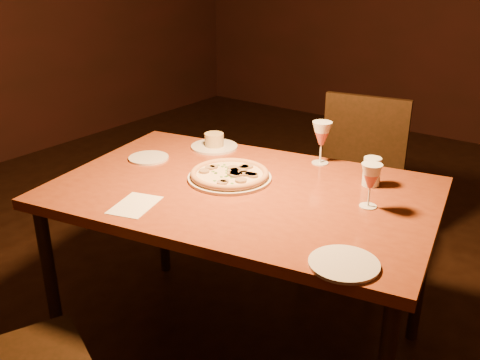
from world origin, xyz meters
The scene contains 11 objects.
floor centered at (0.00, 0.00, 0.00)m, with size 7.00×7.00×0.00m, color black.
dining_table centered at (0.10, -0.16, 0.73)m, with size 1.64×1.22×0.80m.
chair_far centered at (0.15, 0.80, 0.54)m, with size 0.54×0.54×0.96m.
pizza_plate centered at (0.00, -0.12, 0.82)m, with size 0.35×0.35×0.04m.
ramekin_saucer centered at (-0.30, 0.15, 0.82)m, with size 0.22×0.22×0.07m.
wine_glass_far centered at (0.21, 0.27, 0.89)m, with size 0.09×0.09×0.19m, color #A64B45, non-canonical shape.
wine_glass_right centered at (0.57, -0.02, 0.88)m, with size 0.08×0.08×0.17m, color #A64B45, non-canonical shape.
water_tumbler centered at (0.49, 0.17, 0.86)m, with size 0.07×0.07×0.12m, color silver.
side_plate_left centered at (-0.45, -0.14, 0.80)m, with size 0.18×0.18×0.01m, color silver.
side_plate_near centered at (0.68, -0.44, 0.80)m, with size 0.21×0.21×0.01m, color silver.
menu_card centered at (-0.13, -0.52, 0.80)m, with size 0.14×0.20×0.00m, color silver.
Camera 1 is at (1.25, -1.73, 1.65)m, focal length 40.00 mm.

